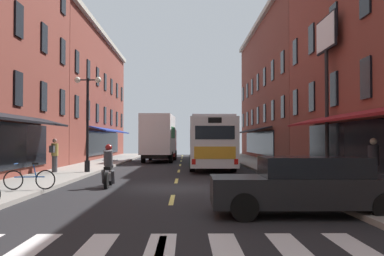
{
  "coord_description": "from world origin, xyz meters",
  "views": [
    {
      "loc": [
        0.43,
        -17.57,
        1.82
      ],
      "look_at": [
        0.79,
        10.88,
        2.57
      ],
      "focal_mm": 43.11,
      "sensor_mm": 36.0,
      "label": 1
    }
  ],
  "objects_px": {
    "pedestrian_mid": "(374,163)",
    "box_truck": "(159,138)",
    "billboard_sign": "(326,54)",
    "transit_bus": "(210,142)",
    "sedan_near": "(165,151)",
    "pedestrian_near": "(54,154)",
    "sedan_mid": "(307,185)",
    "motorcycle_rider": "(108,169)",
    "bicycle_near": "(30,179)",
    "street_lamp_twin": "(87,119)"
  },
  "relations": [
    {
      "from": "transit_bus",
      "to": "sedan_near",
      "type": "height_order",
      "value": "transit_bus"
    },
    {
      "from": "motorcycle_rider",
      "to": "bicycle_near",
      "type": "height_order",
      "value": "motorcycle_rider"
    },
    {
      "from": "billboard_sign",
      "to": "sedan_mid",
      "type": "distance_m",
      "value": 12.18
    },
    {
      "from": "street_lamp_twin",
      "to": "box_truck",
      "type": "bearing_deg",
      "value": 78.03
    },
    {
      "from": "billboard_sign",
      "to": "sedan_mid",
      "type": "height_order",
      "value": "billboard_sign"
    },
    {
      "from": "sedan_near",
      "to": "pedestrian_near",
      "type": "bearing_deg",
      "value": -101.88
    },
    {
      "from": "sedan_near",
      "to": "pedestrian_mid",
      "type": "bearing_deg",
      "value": -75.0
    },
    {
      "from": "billboard_sign",
      "to": "box_truck",
      "type": "distance_m",
      "value": 19.54
    },
    {
      "from": "sedan_near",
      "to": "motorcycle_rider",
      "type": "relative_size",
      "value": 2.08
    },
    {
      "from": "motorcycle_rider",
      "to": "pedestrian_near",
      "type": "height_order",
      "value": "pedestrian_near"
    },
    {
      "from": "sedan_near",
      "to": "pedestrian_mid",
      "type": "distance_m",
      "value": 32.5
    },
    {
      "from": "transit_bus",
      "to": "bicycle_near",
      "type": "relative_size",
      "value": 7.33
    },
    {
      "from": "box_truck",
      "to": "pedestrian_mid",
      "type": "bearing_deg",
      "value": -69.85
    },
    {
      "from": "billboard_sign",
      "to": "transit_bus",
      "type": "bearing_deg",
      "value": 120.59
    },
    {
      "from": "billboard_sign",
      "to": "box_truck",
      "type": "xyz_separation_m",
      "value": [
        -8.85,
        16.98,
        -3.88
      ]
    },
    {
      "from": "pedestrian_mid",
      "to": "motorcycle_rider",
      "type": "bearing_deg",
      "value": -88.24
    },
    {
      "from": "sedan_mid",
      "to": "sedan_near",
      "type": "bearing_deg",
      "value": 98.11
    },
    {
      "from": "transit_bus",
      "to": "pedestrian_near",
      "type": "relative_size",
      "value": 7.13
    },
    {
      "from": "transit_bus",
      "to": "bicycle_near",
      "type": "distance_m",
      "value": 15.96
    },
    {
      "from": "motorcycle_rider",
      "to": "billboard_sign",
      "type": "bearing_deg",
      "value": 20.82
    },
    {
      "from": "billboard_sign",
      "to": "motorcycle_rider",
      "type": "relative_size",
      "value": 3.62
    },
    {
      "from": "sedan_mid",
      "to": "pedestrian_near",
      "type": "distance_m",
      "value": 16.34
    },
    {
      "from": "box_truck",
      "to": "motorcycle_rider",
      "type": "bearing_deg",
      "value": -92.15
    },
    {
      "from": "bicycle_near",
      "to": "pedestrian_mid",
      "type": "bearing_deg",
      "value": -1.72
    },
    {
      "from": "billboard_sign",
      "to": "pedestrian_mid",
      "type": "xyz_separation_m",
      "value": [
        -0.34,
        -6.18,
        -4.84
      ]
    },
    {
      "from": "box_truck",
      "to": "billboard_sign",
      "type": "bearing_deg",
      "value": -62.48
    },
    {
      "from": "billboard_sign",
      "to": "sedan_near",
      "type": "distance_m",
      "value": 27.19
    },
    {
      "from": "pedestrian_near",
      "to": "street_lamp_twin",
      "type": "bearing_deg",
      "value": 25.64
    },
    {
      "from": "box_truck",
      "to": "transit_bus",
      "type": "bearing_deg",
      "value": -65.75
    },
    {
      "from": "billboard_sign",
      "to": "street_lamp_twin",
      "type": "xyz_separation_m",
      "value": [
        -11.84,
        2.87,
        -2.94
      ]
    },
    {
      "from": "billboard_sign",
      "to": "pedestrian_near",
      "type": "xyz_separation_m",
      "value": [
        -13.51,
        2.65,
        -4.81
      ]
    },
    {
      "from": "transit_bus",
      "to": "pedestrian_mid",
      "type": "relative_size",
      "value": 7.17
    },
    {
      "from": "billboard_sign",
      "to": "street_lamp_twin",
      "type": "distance_m",
      "value": 12.53
    },
    {
      "from": "billboard_sign",
      "to": "sedan_mid",
      "type": "relative_size",
      "value": 1.64
    },
    {
      "from": "bicycle_near",
      "to": "street_lamp_twin",
      "type": "xyz_separation_m",
      "value": [
        0.08,
        8.7,
        2.43
      ]
    },
    {
      "from": "sedan_near",
      "to": "pedestrian_near",
      "type": "xyz_separation_m",
      "value": [
        -4.75,
        -22.56,
        0.39
      ]
    },
    {
      "from": "transit_bus",
      "to": "bicycle_near",
      "type": "height_order",
      "value": "transit_bus"
    },
    {
      "from": "billboard_sign",
      "to": "transit_bus",
      "type": "distance_m",
      "value": 10.74
    },
    {
      "from": "box_truck",
      "to": "sedan_mid",
      "type": "bearing_deg",
      "value": -79.33
    },
    {
      "from": "sedan_near",
      "to": "sedan_mid",
      "type": "distance_m",
      "value": 35.97
    },
    {
      "from": "sedan_near",
      "to": "motorcycle_rider",
      "type": "height_order",
      "value": "motorcycle_rider"
    },
    {
      "from": "transit_bus",
      "to": "pedestrian_near",
      "type": "distance_m",
      "value": 10.32
    },
    {
      "from": "transit_bus",
      "to": "sedan_mid",
      "type": "relative_size",
      "value": 2.73
    },
    {
      "from": "bicycle_near",
      "to": "street_lamp_twin",
      "type": "relative_size",
      "value": 0.34
    },
    {
      "from": "billboard_sign",
      "to": "motorcycle_rider",
      "type": "height_order",
      "value": "billboard_sign"
    },
    {
      "from": "billboard_sign",
      "to": "transit_bus",
      "type": "height_order",
      "value": "billboard_sign"
    },
    {
      "from": "sedan_mid",
      "to": "bicycle_near",
      "type": "distance_m",
      "value": 9.42
    },
    {
      "from": "sedan_mid",
      "to": "transit_bus",
      "type": "bearing_deg",
      "value": 94.07
    },
    {
      "from": "street_lamp_twin",
      "to": "transit_bus",
      "type": "bearing_deg",
      "value": 39.66
    },
    {
      "from": "pedestrian_mid",
      "to": "box_truck",
      "type": "bearing_deg",
      "value": -142.87
    }
  ]
}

